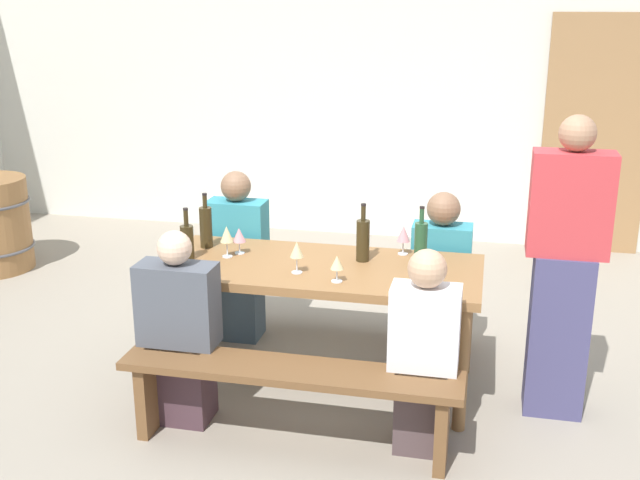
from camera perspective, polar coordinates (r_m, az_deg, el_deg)
ground_plane at (r=4.70m, az=0.00°, el=-10.52°), size 24.00×24.00×0.00m
back_wall at (r=7.34m, az=5.58°, el=12.57°), size 14.00×0.20×3.20m
wooden_door at (r=7.27m, az=19.67°, el=7.23°), size 0.90×0.06×2.10m
tasting_table at (r=4.43m, az=0.00°, el=-2.89°), size 1.83×0.80×0.75m
bench_near at (r=3.94m, az=-2.26°, el=-10.68°), size 1.73×0.30×0.45m
bench_far at (r=5.19m, az=1.69°, el=-3.57°), size 1.73×0.30×0.45m
wine_bottle_0 at (r=4.54m, az=-9.78°, el=-0.07°), size 0.08×0.08×0.31m
wine_bottle_1 at (r=4.74m, az=-8.42°, el=1.01°), size 0.08×0.08×0.34m
wine_bottle_2 at (r=4.42m, az=7.45°, el=-0.17°), size 0.07×0.07×0.34m
wine_bottle_3 at (r=4.45m, az=3.19°, el=0.05°), size 0.08×0.08×0.34m
wine_glass_0 at (r=4.11m, az=1.26°, el=-1.74°), size 0.07×0.07×0.15m
wine_glass_1 at (r=4.60m, az=-5.99°, el=0.32°), size 0.08×0.08×0.16m
wine_glass_2 at (r=4.58m, az=6.18°, el=0.41°), size 0.08×0.08×0.18m
wine_glass_3 at (r=4.24m, az=-1.73°, el=-0.78°), size 0.08×0.08×0.18m
wine_glass_4 at (r=4.53m, az=-6.91°, el=0.38°), size 0.08×0.08×0.19m
seated_guest_near_0 at (r=4.19m, az=-10.33°, el=-6.88°), size 0.42×0.24×1.07m
seated_guest_near_1 at (r=3.90m, az=7.65°, el=-8.54°), size 0.34×0.24×1.06m
seated_guest_far_0 at (r=5.15m, az=-6.05°, el=-1.52°), size 0.38×0.24×1.15m
seated_guest_far_1 at (r=4.91m, az=8.86°, el=-2.91°), size 0.37×0.24×1.08m
standing_host at (r=4.30m, az=17.54°, el=-2.54°), size 0.41×0.24×1.65m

